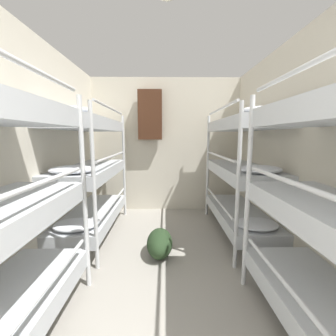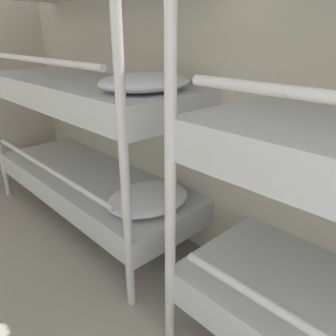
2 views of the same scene
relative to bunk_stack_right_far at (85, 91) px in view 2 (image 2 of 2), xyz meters
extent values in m
cube|color=beige|center=(0.35, -1.08, 0.31)|extent=(0.06, 4.73, 2.54)
cylinder|color=silver|center=(-0.31, -1.09, -0.06)|extent=(0.04, 0.04, 1.81)
cylinder|color=silver|center=(-0.31, -0.80, -0.06)|extent=(0.04, 0.04, 1.81)
cube|color=silver|center=(0.01, 0.06, -0.67)|extent=(0.63, 1.77, 0.16)
ellipsoid|color=white|center=(0.01, -0.59, -0.55)|extent=(0.50, 0.40, 0.09)
cylinder|color=silver|center=(-0.31, 0.06, -0.45)|extent=(0.03, 1.50, 0.03)
cube|color=silver|center=(0.01, 0.06, -0.01)|extent=(0.63, 1.77, 0.16)
ellipsoid|color=white|center=(0.01, -0.59, 0.11)|extent=(0.50, 0.40, 0.09)
cylinder|color=silver|center=(-0.31, 0.06, 0.21)|extent=(0.03, 1.50, 0.03)
camera|label=1|loc=(-1.08, -3.12, 0.49)|focal=24.00mm
camera|label=2|loc=(-1.08, -1.88, 0.34)|focal=35.00mm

